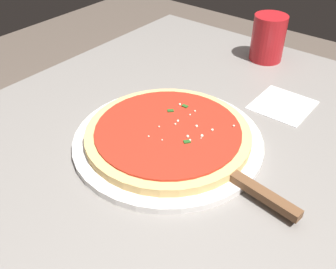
% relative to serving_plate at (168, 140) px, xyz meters
% --- Properties ---
extents(restaurant_table, '(1.05, 0.91, 0.75)m').
position_rel_serving_plate_xyz_m(restaurant_table, '(-0.01, 0.04, -0.14)').
color(restaurant_table, black).
rests_on(restaurant_table, ground_plane).
extents(serving_plate, '(0.35, 0.35, 0.01)m').
position_rel_serving_plate_xyz_m(serving_plate, '(0.00, 0.00, 0.00)').
color(serving_plate, white).
rests_on(serving_plate, restaurant_table).
extents(pizza, '(0.30, 0.30, 0.02)m').
position_rel_serving_plate_xyz_m(pizza, '(-0.00, 0.00, 0.02)').
color(pizza, '#DBB26B').
rests_on(pizza, serving_plate).
extents(pizza_server, '(0.08, 0.22, 0.01)m').
position_rel_serving_plate_xyz_m(pizza_server, '(0.02, 0.16, 0.01)').
color(pizza_server, silver).
rests_on(pizza_server, serving_plate).
extents(cup_tall_drink, '(0.08, 0.08, 0.11)m').
position_rel_serving_plate_xyz_m(cup_tall_drink, '(-0.43, -0.02, 0.05)').
color(cup_tall_drink, '#B2191E').
rests_on(cup_tall_drink, restaurant_table).
extents(napkin_folded_right, '(0.12, 0.11, 0.00)m').
position_rel_serving_plate_xyz_m(napkin_folded_right, '(-0.25, 0.11, -0.01)').
color(napkin_folded_right, white).
rests_on(napkin_folded_right, restaurant_table).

